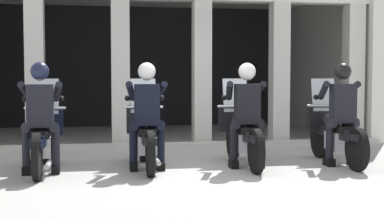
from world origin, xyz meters
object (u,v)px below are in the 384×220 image
motorcycle_center_right (242,133)px  police_officer_far_right (342,105)px  motorcycle_far_left (43,137)px  police_officer_center_right (247,106)px  motorcycle_far_right (334,132)px  police_officer_far_left (40,108)px  motorcycle_center_left (145,135)px  police_officer_center_left (147,107)px

motorcycle_center_right → police_officer_far_right: bearing=-26.3°
motorcycle_far_left → motorcycle_center_right: 3.01m
police_officer_center_right → motorcycle_far_right: size_ratio=0.78×
motorcycle_far_left → police_officer_center_right: bearing=-10.2°
police_officer_far_left → police_officer_far_right: 4.51m
motorcycle_center_left → police_officer_far_right: police_officer_far_right is taller
motorcycle_center_right → police_officer_far_right: (1.50, -0.33, 0.44)m
police_officer_far_right → police_officer_center_left: bearing=169.3°
police_officer_center_left → police_officer_center_right: same height
motorcycle_far_left → police_officer_center_left: bearing=-14.1°
motorcycle_far_left → motorcycle_center_left: same height
police_officer_center_left → police_officer_far_right: same height
motorcycle_far_right → police_officer_far_right: 0.52m
motorcycle_far_left → motorcycle_center_right: bearing=-4.8°
police_officer_center_left → police_officer_far_right: (3.01, -0.05, 0.00)m
police_officer_center_left → police_officer_far_left: bearing=172.2°
motorcycle_center_right → motorcycle_far_right: same height
motorcycle_center_left → police_officer_center_left: size_ratio=1.29×
motorcycle_far_left → motorcycle_far_right: bearing=-5.8°
police_officer_far_left → motorcycle_center_left: police_officer_far_left is taller
police_officer_center_right → motorcycle_center_left: bearing=155.0°
police_officer_center_left → motorcycle_center_right: (1.51, 0.28, -0.44)m
police_officer_center_right → police_officer_far_right: size_ratio=1.00×
motorcycle_center_left → police_officer_center_left: police_officer_center_left is taller
police_officer_far_left → motorcycle_center_right: (3.01, 0.35, -0.44)m
police_officer_far_left → police_officer_center_right: bearing=-4.8°
motorcycle_center_left → police_officer_far_left: bearing=-177.2°
motorcycle_center_left → police_officer_far_right: 3.06m
motorcycle_center_right → police_officer_center_right: bearing=-104.3°
motorcycle_center_left → motorcycle_far_right: same height
police_officer_far_left → police_officer_far_right: bearing=-5.8°
police_officer_far_left → motorcycle_far_right: (4.51, 0.31, -0.44)m
motorcycle_center_right → police_officer_center_right: (-0.00, -0.28, 0.44)m
motorcycle_far_left → police_officer_center_right: size_ratio=1.29×
police_officer_center_left → motorcycle_center_right: police_officer_center_left is taller
motorcycle_center_right → motorcycle_far_right: 1.50m
police_officer_far_left → motorcycle_center_right: bearing=0.5°
motorcycle_far_left → police_officer_far_right: bearing=-9.4°
motorcycle_center_left → motorcycle_far_right: size_ratio=1.00×
police_officer_far_left → motorcycle_center_left: 1.61m
motorcycle_center_right → motorcycle_center_left: bearing=165.7°
police_officer_center_left → police_officer_center_right: size_ratio=1.00×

